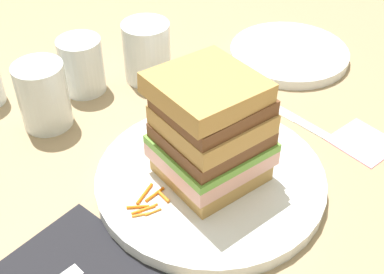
{
  "coord_description": "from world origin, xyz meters",
  "views": [
    {
      "loc": [
        -0.34,
        -0.3,
        0.44
      ],
      "look_at": [
        -0.01,
        0.01,
        0.06
      ],
      "focal_mm": 47.66,
      "sensor_mm": 36.0,
      "label": 1
    }
  ],
  "objects_px": {
    "knife": "(298,120)",
    "napkin_pink": "(363,142)",
    "empty_tumbler_0": "(82,65)",
    "side_plate": "(289,53)",
    "sandwich": "(211,131)",
    "juice_glass": "(147,55)",
    "empty_tumbler_1": "(43,96)",
    "main_plate": "(210,179)"
  },
  "relations": [
    {
      "from": "empty_tumbler_1",
      "to": "napkin_pink",
      "type": "relative_size",
      "value": 1.24
    },
    {
      "from": "sandwich",
      "to": "empty_tumbler_1",
      "type": "xyz_separation_m",
      "value": [
        -0.06,
        0.24,
        -0.04
      ]
    },
    {
      "from": "main_plate",
      "to": "napkin_pink",
      "type": "xyz_separation_m",
      "value": [
        0.2,
        -0.1,
        -0.01
      ]
    },
    {
      "from": "sandwich",
      "to": "empty_tumbler_0",
      "type": "xyz_separation_m",
      "value": [
        0.02,
        0.27,
        -0.04
      ]
    },
    {
      "from": "juice_glass",
      "to": "side_plate",
      "type": "bearing_deg",
      "value": -32.81
    },
    {
      "from": "sandwich",
      "to": "empty_tumbler_0",
      "type": "relative_size",
      "value": 1.64
    },
    {
      "from": "empty_tumbler_0",
      "to": "empty_tumbler_1",
      "type": "xyz_separation_m",
      "value": [
        -0.09,
        -0.03,
        0.0
      ]
    },
    {
      "from": "empty_tumbler_0",
      "to": "side_plate",
      "type": "bearing_deg",
      "value": -31.22
    },
    {
      "from": "sandwich",
      "to": "juice_glass",
      "type": "height_order",
      "value": "sandwich"
    },
    {
      "from": "juice_glass",
      "to": "empty_tumbler_1",
      "type": "xyz_separation_m",
      "value": [
        -0.17,
        0.02,
        0.01
      ]
    },
    {
      "from": "juice_glass",
      "to": "empty_tumbler_1",
      "type": "bearing_deg",
      "value": 174.67
    },
    {
      "from": "empty_tumbler_0",
      "to": "empty_tumbler_1",
      "type": "bearing_deg",
      "value": -161.16
    },
    {
      "from": "knife",
      "to": "side_plate",
      "type": "height_order",
      "value": "side_plate"
    },
    {
      "from": "knife",
      "to": "empty_tumbler_0",
      "type": "distance_m",
      "value": 0.32
    },
    {
      "from": "main_plate",
      "to": "empty_tumbler_1",
      "type": "relative_size",
      "value": 2.96
    },
    {
      "from": "knife",
      "to": "empty_tumbler_0",
      "type": "bearing_deg",
      "value": 118.67
    },
    {
      "from": "empty_tumbler_1",
      "to": "juice_glass",
      "type": "bearing_deg",
      "value": -5.33
    },
    {
      "from": "empty_tumbler_1",
      "to": "main_plate",
      "type": "bearing_deg",
      "value": -75.72
    },
    {
      "from": "main_plate",
      "to": "side_plate",
      "type": "distance_m",
      "value": 0.33
    },
    {
      "from": "knife",
      "to": "empty_tumbler_1",
      "type": "distance_m",
      "value": 0.35
    },
    {
      "from": "empty_tumbler_0",
      "to": "juice_glass",
      "type": "bearing_deg",
      "value": -27.43
    },
    {
      "from": "knife",
      "to": "empty_tumbler_1",
      "type": "relative_size",
      "value": 2.17
    },
    {
      "from": "juice_glass",
      "to": "empty_tumbler_0",
      "type": "relative_size",
      "value": 1.09
    },
    {
      "from": "empty_tumbler_1",
      "to": "napkin_pink",
      "type": "xyz_separation_m",
      "value": [
        0.26,
        -0.34,
        -0.05
      ]
    },
    {
      "from": "side_plate",
      "to": "main_plate",
      "type": "bearing_deg",
      "value": -162.13
    },
    {
      "from": "sandwich",
      "to": "side_plate",
      "type": "bearing_deg",
      "value": 17.69
    },
    {
      "from": "juice_glass",
      "to": "empty_tumbler_1",
      "type": "distance_m",
      "value": 0.17
    },
    {
      "from": "knife",
      "to": "napkin_pink",
      "type": "xyz_separation_m",
      "value": [
        0.02,
        -0.09,
        -0.0
      ]
    },
    {
      "from": "knife",
      "to": "napkin_pink",
      "type": "distance_m",
      "value": 0.09
    },
    {
      "from": "main_plate",
      "to": "side_plate",
      "type": "relative_size",
      "value": 1.42
    },
    {
      "from": "knife",
      "to": "napkin_pink",
      "type": "bearing_deg",
      "value": -77.72
    },
    {
      "from": "main_plate",
      "to": "napkin_pink",
      "type": "relative_size",
      "value": 3.66
    },
    {
      "from": "empty_tumbler_0",
      "to": "napkin_pink",
      "type": "xyz_separation_m",
      "value": [
        0.17,
        -0.37,
        -0.04
      ]
    },
    {
      "from": "juice_glass",
      "to": "side_plate",
      "type": "height_order",
      "value": "juice_glass"
    },
    {
      "from": "sandwich",
      "to": "juice_glass",
      "type": "bearing_deg",
      "value": 63.51
    },
    {
      "from": "main_plate",
      "to": "empty_tumbler_1",
      "type": "height_order",
      "value": "empty_tumbler_1"
    },
    {
      "from": "empty_tumbler_0",
      "to": "empty_tumbler_1",
      "type": "relative_size",
      "value": 0.9
    },
    {
      "from": "main_plate",
      "to": "side_plate",
      "type": "height_order",
      "value": "main_plate"
    },
    {
      "from": "juice_glass",
      "to": "empty_tumbler_1",
      "type": "relative_size",
      "value": 0.98
    },
    {
      "from": "napkin_pink",
      "to": "side_plate",
      "type": "bearing_deg",
      "value": 60.29
    },
    {
      "from": "knife",
      "to": "main_plate",
      "type": "bearing_deg",
      "value": 177.58
    },
    {
      "from": "knife",
      "to": "empty_tumbler_0",
      "type": "xyz_separation_m",
      "value": [
        -0.15,
        0.28,
        0.04
      ]
    }
  ]
}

